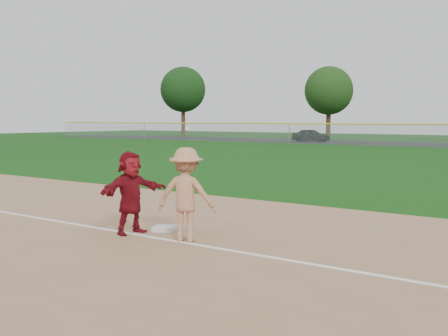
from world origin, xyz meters
The scene contains 8 objects.
ground centered at (0.00, 0.00, 0.00)m, with size 160.00×160.00×0.00m, color #10430D.
foul_line centered at (0.00, -0.80, 0.03)m, with size 60.00×0.10×0.01m, color white.
first_base centered at (-0.42, -0.13, 0.07)m, with size 0.46×0.46×0.10m, color white.
base_runner centered at (-0.80, -0.76, 0.90)m, with size 1.63×0.52×1.76m, color maroon.
car_left centered at (-20.31, 45.27, 0.71)m, with size 1.65×4.11×1.40m, color black.
first_base_play centered at (0.64, -0.65, 0.95)m, with size 1.38×1.10×2.27m.
tree_0 centered at (-44.00, 52.00, 6.59)m, with size 6.40×6.40×9.81m.
tree_1 centered at (-22.00, 53.00, 5.83)m, with size 5.80×5.80×8.75m.
Camera 1 is at (7.73, -9.11, 2.45)m, focal length 45.00 mm.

